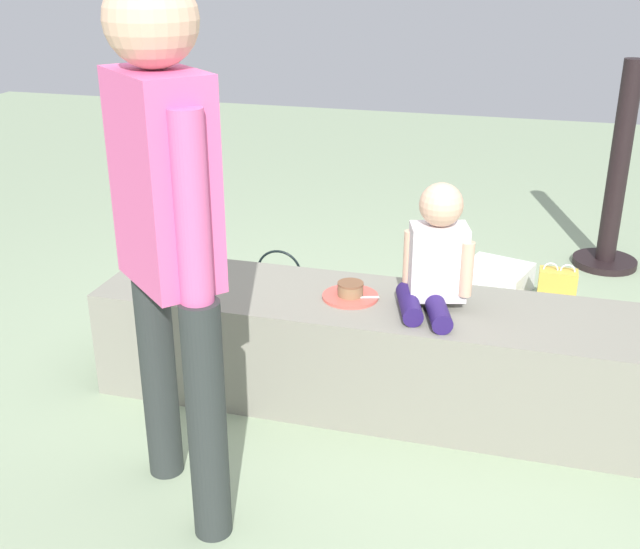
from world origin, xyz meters
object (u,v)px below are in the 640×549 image
child_seated (436,255)px  gift_bag (556,293)px  cake_box_white (496,279)px  water_bottle_near_gift (192,309)px  cake_plate (350,293)px  adult_standing (167,215)px  handbag_black_leather (280,293)px

child_seated → gift_bag: bearing=64.2°
gift_bag → cake_box_white: gift_bag is taller
cake_box_white → gift_bag: bearing=-36.0°
water_bottle_near_gift → gift_bag: bearing=19.5°
water_bottle_near_gift → cake_plate: bearing=-25.1°
adult_standing → cake_plate: bearing=64.7°
adult_standing → cake_plate: 1.01m
cake_plate → gift_bag: (0.81, 1.01, -0.34)m
child_seated → water_bottle_near_gift: child_seated is taller
child_seated → cake_box_white: (0.19, 1.23, -0.58)m
cake_plate → water_bottle_near_gift: size_ratio=1.03×
adult_standing → child_seated: bearing=48.3°
gift_bag → cake_box_white: 0.38m
child_seated → water_bottle_near_gift: 1.39m
water_bottle_near_gift → cake_box_white: (1.39, 0.82, -0.03)m
child_seated → cake_box_white: size_ratio=1.49×
gift_bag → water_bottle_near_gift: gift_bag is taller
adult_standing → handbag_black_leather: 1.66m
adult_standing → cake_plate: adult_standing is taller
water_bottle_near_gift → handbag_black_leather: (0.37, 0.23, 0.03)m
child_seated → adult_standing: bearing=-131.7°
gift_bag → water_bottle_near_gift: (-1.69, -0.60, -0.03)m
child_seated → gift_bag: 1.24m
cake_plate → gift_bag: size_ratio=0.79×
water_bottle_near_gift → handbag_black_leather: size_ratio=0.61×
cake_plate → gift_bag: bearing=51.2°
child_seated → water_bottle_near_gift: bearing=161.1°
gift_bag → water_bottle_near_gift: bearing=-160.5°
adult_standing → water_bottle_near_gift: 1.58m
adult_standing → cake_box_white: (0.87, 2.01, -0.93)m
adult_standing → cake_box_white: size_ratio=5.11×
handbag_black_leather → cake_box_white: bearing=30.4°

